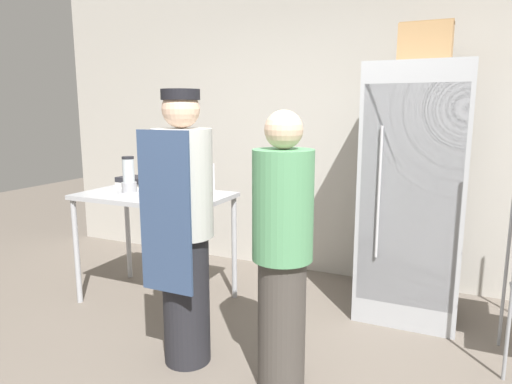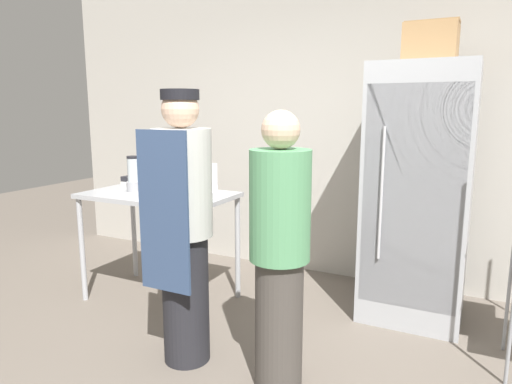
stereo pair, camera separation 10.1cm
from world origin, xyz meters
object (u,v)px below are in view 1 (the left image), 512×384
(cardboard_storage_box, at_px, (426,44))
(person_baker, at_px, (184,226))
(refrigerator, at_px, (413,194))
(person_customer, at_px, (282,252))
(binder_stack, at_px, (135,182))
(blender_pitcher, at_px, (129,176))
(donut_box, at_px, (193,193))

(cardboard_storage_box, xyz_separation_m, person_baker, (-1.20, -1.40, -1.17))
(refrigerator, relative_size, person_customer, 1.21)
(binder_stack, xyz_separation_m, cardboard_storage_box, (2.32, 0.49, 1.10))
(binder_stack, xyz_separation_m, person_customer, (1.76, -0.92, -0.14))
(blender_pitcher, height_order, person_customer, person_customer)
(binder_stack, bearing_deg, donut_box, -19.35)
(blender_pitcher, relative_size, binder_stack, 1.04)
(donut_box, height_order, cardboard_storage_box, cardboard_storage_box)
(refrigerator, height_order, binder_stack, refrigerator)
(refrigerator, bearing_deg, binder_stack, -170.21)
(binder_stack, xyz_separation_m, person_baker, (1.12, -0.92, -0.07))
(refrigerator, height_order, person_baker, refrigerator)
(cardboard_storage_box, height_order, person_baker, cardboard_storage_box)
(person_baker, bearing_deg, binder_stack, 140.59)
(donut_box, relative_size, person_baker, 0.16)
(person_customer, bearing_deg, binder_stack, 152.49)
(cardboard_storage_box, xyz_separation_m, person_customer, (-0.56, -1.40, -1.24))
(person_baker, height_order, person_customer, person_baker)
(refrigerator, xyz_separation_m, person_customer, (-0.55, -1.31, -0.15))
(donut_box, height_order, blender_pitcher, blender_pitcher)
(refrigerator, height_order, blender_pitcher, refrigerator)
(blender_pitcher, relative_size, person_baker, 0.17)
(blender_pitcher, xyz_separation_m, cardboard_storage_box, (2.18, 0.73, 1.01))
(refrigerator, distance_m, blender_pitcher, 2.26)
(blender_pitcher, distance_m, cardboard_storage_box, 2.51)
(refrigerator, relative_size, donut_box, 7.15)
(cardboard_storage_box, distance_m, person_customer, 1.96)
(refrigerator, distance_m, binder_stack, 2.34)
(refrigerator, relative_size, binder_stack, 6.74)
(blender_pitcher, distance_m, person_baker, 1.19)
(person_customer, bearing_deg, refrigerator, 67.36)
(cardboard_storage_box, relative_size, person_customer, 0.23)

